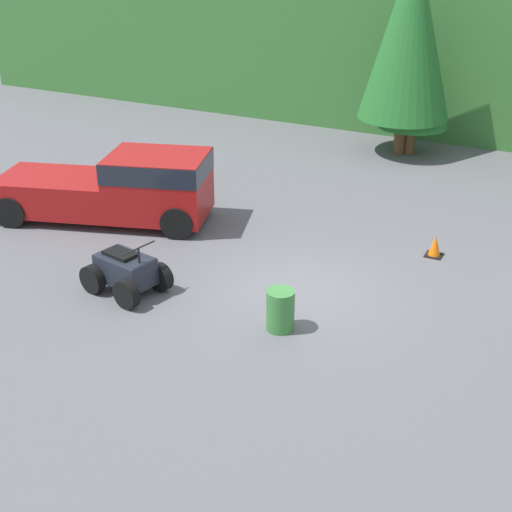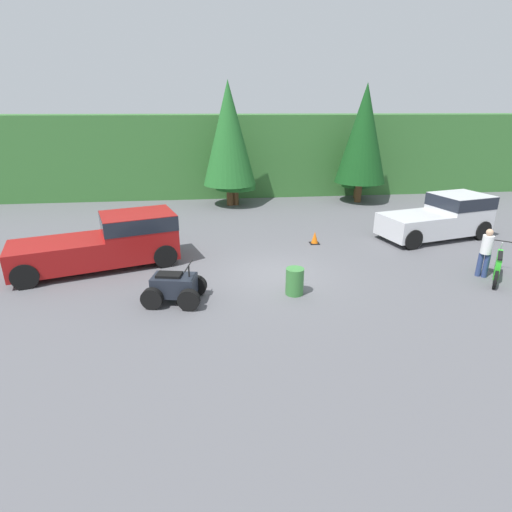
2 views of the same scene
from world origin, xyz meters
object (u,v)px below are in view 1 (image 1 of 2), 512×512
object	(u,v)px
pickup_truck_red	(123,186)
quad_atv	(126,272)
steel_barrel	(280,310)
traffic_cone	(435,246)

from	to	relation	value
pickup_truck_red	quad_atv	size ratio (longest dim) A/B	3.10
steel_barrel	pickup_truck_red	bearing A→B (deg)	152.84
pickup_truck_red	quad_atv	bearing A→B (deg)	-70.75
quad_atv	traffic_cone	xyz separation A→B (m)	(5.72, 5.00, -0.23)
pickup_truck_red	quad_atv	xyz separation A→B (m)	(2.51, -3.34, -0.55)
quad_atv	steel_barrel	xyz separation A→B (m)	(3.78, 0.11, -0.04)
pickup_truck_red	traffic_cone	xyz separation A→B (m)	(8.23, 1.66, -0.78)
traffic_cone	pickup_truck_red	bearing A→B (deg)	-168.58
traffic_cone	steel_barrel	world-z (taller)	steel_barrel
quad_atv	traffic_cone	distance (m)	7.60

